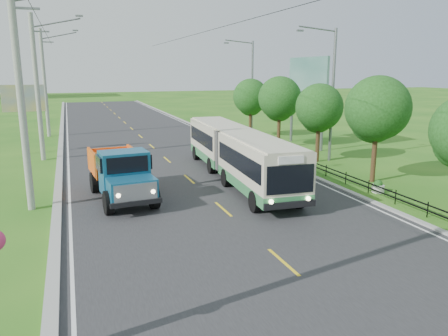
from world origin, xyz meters
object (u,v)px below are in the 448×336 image
pole_far (45,83)px  planter_far (255,141)px  tree_back (251,98)px  streetlight_mid (331,90)px  streetlight_far (251,84)px  billboard_left (24,103)px  pole_near (22,97)px  planter_near (378,187)px  tree_fifth (279,100)px  pole_mid (38,87)px  tree_fourth (319,110)px  tree_third (377,112)px  planter_mid (302,159)px  dump_truck (121,171)px  bus (237,151)px  billboard_right (308,81)px

pole_far → planter_far: bearing=-33.1°
tree_back → streetlight_mid: bearing=-86.3°
streetlight_far → tree_back: bearing=-112.9°
streetlight_mid → streetlight_far: same height
billboard_left → pole_near: bearing=-85.3°
planter_near → tree_fifth: bearing=84.9°
pole_mid → planter_far: bearing=3.4°
pole_near → planter_far: pole_near is taller
tree_fourth → streetlight_far: 13.94m
pole_near → tree_third: bearing=-2.7°
tree_fourth → tree_fifth: tree_fifth is taller
pole_mid → pole_far: 12.00m
planter_near → planter_mid: 8.00m
tree_third → planter_far: bearing=95.2°
tree_back → pole_far: bearing=159.3°
planter_near → dump_truck: 13.23m
billboard_left → pole_far: bearing=82.2°
streetlight_mid → planter_far: 9.46m
tree_fifth → planter_far: (-1.26, 1.86, -3.57)m
tree_fourth → planter_far: bearing=99.1°
planter_far → bus: 12.51m
planter_near → bus: bearing=139.5°
planter_near → dump_truck: dump_truck is taller
billboard_left → tree_back: bearing=6.3°
billboard_right → tree_third: bearing=-101.6°
tree_fourth → planter_mid: (-1.26, -0.14, -3.30)m
planter_mid → planter_far: (0.00, 8.00, 0.00)m
tree_back → tree_fourth: bearing=-90.0°
planter_near → billboard_left: bearing=135.2°
dump_truck → pole_far: bearing=94.5°
pole_mid → dump_truck: size_ratio=1.59×
planter_far → bus: bus is taller
tree_third → bus: tree_third is taller
pole_mid → planter_near: bearing=-41.7°
pole_mid → streetlight_far: size_ratio=1.10×
planter_far → billboard_left: 18.56m
pole_mid → tree_fifth: 18.18m
dump_truck → planter_mid: bearing=15.2°
pole_mid → billboard_left: 3.47m
tree_back → streetlight_far: 2.37m
planter_near → billboard_left: (-18.10, 18.00, 3.58)m
pole_mid → tree_third: size_ratio=1.67×
pole_far → tree_fifth: (18.12, -12.86, -1.24)m
tree_back → billboard_left: tree_back is taller
streetlight_mid → planter_far: streetlight_mid is taller
pole_mid → tree_fifth: pole_mid is taller
streetlight_far → bus: (-7.99, -16.91, -3.19)m
pole_near → tree_fifth: (18.12, 11.14, -1.24)m
tree_fourth → billboard_right: (2.44, 5.86, 1.76)m
streetlight_mid → bus: size_ratio=0.61×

